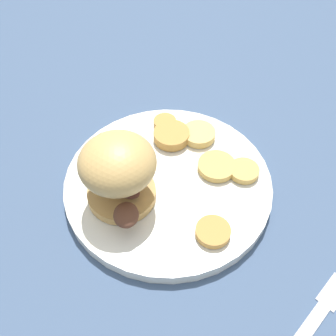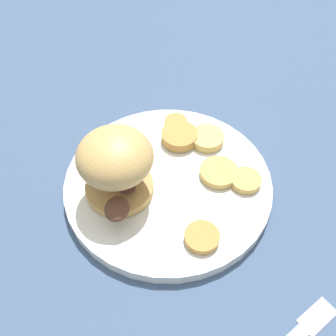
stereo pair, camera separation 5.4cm
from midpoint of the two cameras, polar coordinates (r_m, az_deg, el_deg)
name	(u,v)px [view 2 (the right image)]	position (r m, az deg, el deg)	size (l,w,h in m)	color
ground_plane	(168,187)	(0.57, 2.69, -2.99)	(4.00, 4.00, 0.00)	#3D5170
dinner_plate	(168,183)	(0.57, 2.73, -2.33)	(0.30, 0.30, 0.02)	white
sandwich	(116,164)	(0.50, -4.58, 0.41)	(0.12, 0.10, 0.10)	tan
potato_round_0	(180,136)	(0.60, 4.24, 4.47)	(0.06, 0.06, 0.02)	#BC8942
potato_round_1	(207,138)	(0.61, 8.24, 4.18)	(0.05, 0.05, 0.01)	#DBB766
potato_round_2	(179,123)	(0.63, 4.02, 6.39)	(0.04, 0.04, 0.01)	#BC8942
potato_round_3	(219,172)	(0.57, 10.10, -0.78)	(0.05, 0.05, 0.01)	tan
potato_round_4	(202,237)	(0.51, 8.03, -10.09)	(0.05, 0.05, 0.01)	#BC8942
potato_round_5	(246,180)	(0.57, 13.90, -1.92)	(0.04, 0.04, 0.01)	tan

